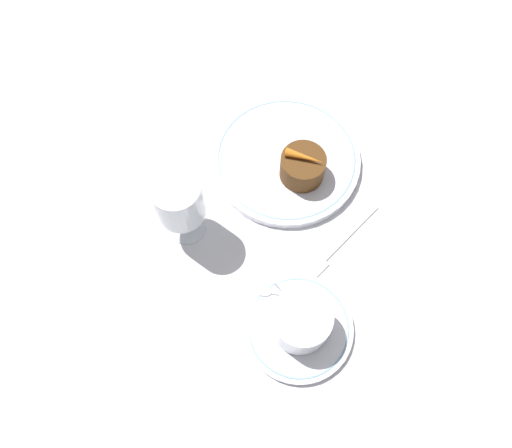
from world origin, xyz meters
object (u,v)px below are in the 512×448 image
object	(u,v)px
dinner_plate	(286,159)
dessert_cake	(303,167)
coffee_cup	(301,321)
fork	(331,252)
wine_glass	(178,199)

from	to	relation	value
dinner_plate	dessert_cake	xyz separation A→B (m)	(-0.04, -0.00, 0.03)
coffee_cup	dinner_plate	bearing A→B (deg)	-28.92
coffee_cup	dessert_cake	bearing A→B (deg)	-34.07
fork	dessert_cake	bearing A→B (deg)	-13.41
wine_glass	fork	world-z (taller)	wine_glass
dinner_plate	fork	size ratio (longest dim) A/B	1.38
coffee_cup	dessert_cake	world-z (taller)	coffee_cup
dinner_plate	wine_glass	size ratio (longest dim) A/B	1.77
wine_glass	fork	size ratio (longest dim) A/B	0.78
coffee_cup	wine_glass	world-z (taller)	wine_glass
dinner_plate	dessert_cake	size ratio (longest dim) A/B	3.42
coffee_cup	dessert_cake	size ratio (longest dim) A/B	1.54
dinner_plate	coffee_cup	bearing A→B (deg)	151.08
fork	dessert_cake	xyz separation A→B (m)	(0.13, -0.03, 0.03)
coffee_cup	dessert_cake	xyz separation A→B (m)	(0.20, -0.13, -0.01)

